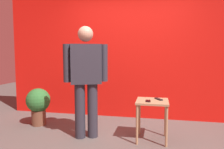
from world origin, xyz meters
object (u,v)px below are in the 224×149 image
(standing_person, at_px, (86,76))
(side_table, at_px, (152,108))
(tv_remote, at_px, (159,99))
(cell_phone, at_px, (148,101))
(potted_plant, at_px, (38,103))

(standing_person, relative_size, side_table, 2.81)
(side_table, bearing_deg, standing_person, -174.99)
(side_table, distance_m, tv_remote, 0.17)
(side_table, xyz_separation_m, cell_phone, (-0.06, -0.07, 0.12))
(cell_phone, height_order, tv_remote, tv_remote)
(potted_plant, bearing_deg, side_table, -8.38)
(standing_person, height_order, tv_remote, standing_person)
(tv_remote, height_order, potted_plant, potted_plant)
(potted_plant, bearing_deg, tv_remote, -6.23)
(standing_person, height_order, potted_plant, standing_person)
(standing_person, distance_m, potted_plant, 1.28)
(standing_person, height_order, side_table, standing_person)
(cell_phone, distance_m, potted_plant, 2.08)
(side_table, height_order, cell_phone, cell_phone)
(side_table, height_order, tv_remote, tv_remote)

